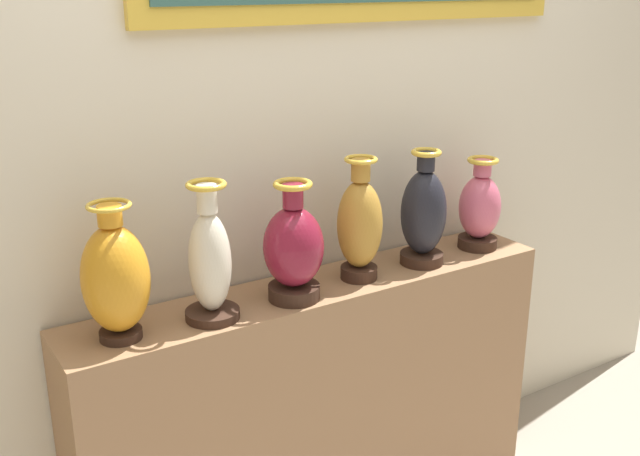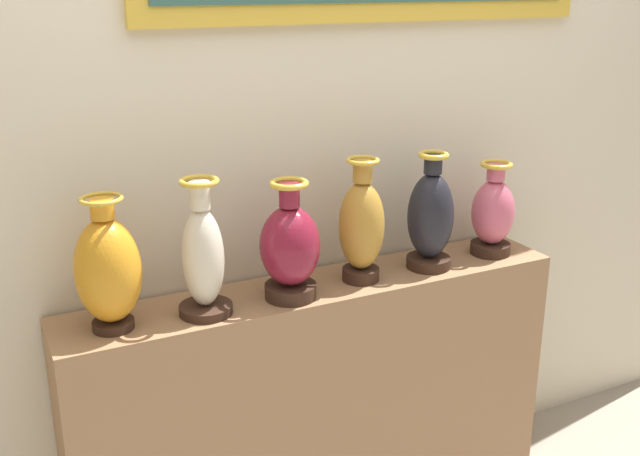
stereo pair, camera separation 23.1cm
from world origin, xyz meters
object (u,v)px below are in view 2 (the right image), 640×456
object	(u,v)px
vase_burgundy	(290,248)
vase_onyx	(430,218)
vase_ochre	(362,227)
vase_amber	(108,270)
vase_ivory	(203,259)
vase_rose	(493,214)

from	to	relation	value
vase_burgundy	vase_onyx	world-z (taller)	vase_onyx
vase_burgundy	vase_ochre	world-z (taller)	vase_ochre
vase_ochre	vase_amber	bearing A→B (deg)	-179.88
vase_ivory	vase_onyx	distance (m)	0.79
vase_amber	vase_onyx	size ratio (longest dim) A/B	0.97
vase_ochre	vase_onyx	size ratio (longest dim) A/B	1.02
vase_ochre	vase_rose	xyz separation A→B (m)	(0.53, 0.01, -0.03)
vase_amber	vase_ivory	xyz separation A→B (m)	(0.26, -0.02, -0.01)
vase_rose	vase_onyx	bearing A→B (deg)	-177.31
vase_amber	vase_burgundy	bearing A→B (deg)	-2.68
vase_ivory	vase_burgundy	size ratio (longest dim) A/B	1.10
vase_amber	vase_ivory	bearing A→B (deg)	-4.09
vase_onyx	vase_rose	size ratio (longest dim) A/B	1.19
vase_burgundy	vase_onyx	xyz separation A→B (m)	(0.52, 0.02, 0.01)
vase_amber	vase_ochre	xyz separation A→B (m)	(0.79, 0.00, 0.01)
vase_onyx	vase_ivory	bearing A→B (deg)	-178.84
vase_rose	vase_ochre	bearing A→B (deg)	-179.10
vase_onyx	vase_ochre	bearing A→B (deg)	179.03
vase_amber	vase_burgundy	distance (m)	0.53
vase_burgundy	vase_onyx	size ratio (longest dim) A/B	0.93
vase_ivory	vase_rose	xyz separation A→B (m)	(1.06, 0.03, -0.02)
vase_amber	vase_onyx	xyz separation A→B (m)	(1.05, -0.00, -0.00)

